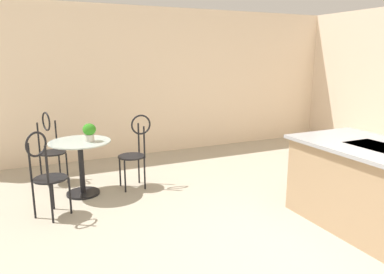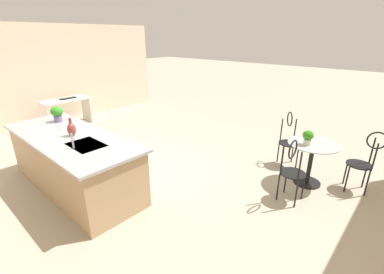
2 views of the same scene
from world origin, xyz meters
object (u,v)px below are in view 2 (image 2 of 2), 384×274
(chair_toward_desk, at_px, (289,137))
(vase_on_counter, at_px, (71,129))
(chair_near_window, at_px, (292,168))
(writing_desk, at_px, (66,108))
(chair_by_island, at_px, (365,159))
(bistro_table, at_px, (311,160))
(potted_plant_on_table, at_px, (308,137))
(keyboard, at_px, (68,98))
(potted_plant_counter_far, at_px, (57,113))

(chair_toward_desk, xyz_separation_m, vase_on_counter, (2.21, 3.12, 0.46))
(chair_near_window, distance_m, writing_desk, 6.20)
(chair_toward_desk, bearing_deg, chair_by_island, 173.84)
(bistro_table, bearing_deg, potted_plant_on_table, 60.57)
(chair_near_window, height_order, potted_plant_on_table, chair_near_window)
(chair_toward_desk, distance_m, keyboard, 5.88)
(bistro_table, bearing_deg, writing_desk, 11.90)
(chair_near_window, bearing_deg, potted_plant_counter_far, 25.54)
(chair_by_island, height_order, keyboard, chair_by_island)
(bistro_table, xyz_separation_m, writing_desk, (6.20, 1.31, 0.06))
(keyboard, distance_m, vase_on_counter, 3.73)
(chair_by_island, relative_size, chair_toward_desk, 1.00)
(vase_on_counter, bearing_deg, chair_by_island, -139.57)
(chair_near_window, height_order, chair_toward_desk, same)
(writing_desk, distance_m, vase_on_counter, 3.70)
(chair_toward_desk, distance_m, vase_on_counter, 3.86)
(chair_toward_desk, bearing_deg, vase_on_counter, 54.70)
(chair_near_window, bearing_deg, writing_desk, 5.25)
(chair_by_island, bearing_deg, writing_desk, 13.31)
(writing_desk, relative_size, keyboard, 2.73)
(writing_desk, bearing_deg, vase_on_counter, 158.31)
(potted_plant_on_table, bearing_deg, bistro_table, -119.43)
(chair_near_window, relative_size, chair_by_island, 1.00)
(chair_toward_desk, xyz_separation_m, writing_desk, (5.61, 1.77, -0.06))
(keyboard, relative_size, vase_on_counter, 1.53)
(writing_desk, relative_size, potted_plant_counter_far, 4.18)
(bistro_table, height_order, chair_near_window, chair_near_window)
(chair_toward_desk, relative_size, potted_plant_counter_far, 3.63)
(keyboard, bearing_deg, chair_toward_desk, -163.46)
(keyboard, height_order, potted_plant_counter_far, potted_plant_counter_far)
(chair_near_window, bearing_deg, keyboard, 4.32)
(chair_toward_desk, bearing_deg, potted_plant_counter_far, 43.56)
(bistro_table, height_order, chair_by_island, chair_by_island)
(bistro_table, relative_size, chair_by_island, 0.77)
(keyboard, bearing_deg, potted_plant_on_table, -170.00)
(potted_plant_counter_far, bearing_deg, chair_near_window, -154.46)
(writing_desk, xyz_separation_m, potted_plant_counter_far, (-2.50, 1.19, 0.58))
(bistro_table, xyz_separation_m, chair_toward_desk, (0.59, -0.47, 0.13))
(chair_toward_desk, bearing_deg, chair_near_window, 114.95)
(keyboard, xyz_separation_m, potted_plant_counter_far, (-2.52, 1.29, 0.33))
(chair_by_island, height_order, potted_plant_counter_far, potted_plant_counter_far)
(keyboard, distance_m, potted_plant_counter_far, 2.85)
(potted_plant_counter_far, bearing_deg, chair_by_island, -147.37)
(bistro_table, relative_size, potted_plant_on_table, 3.35)
(chair_toward_desk, distance_m, writing_desk, 5.89)
(vase_on_counter, bearing_deg, chair_near_window, -145.30)
(bistro_table, height_order, vase_on_counter, vase_on_counter)
(bistro_table, xyz_separation_m, vase_on_counter, (2.80, 2.66, 0.58))
(keyboard, bearing_deg, vase_on_counter, 156.99)
(keyboard, relative_size, potted_plant_on_table, 1.84)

